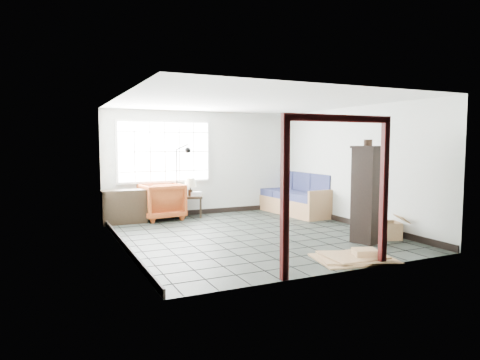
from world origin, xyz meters
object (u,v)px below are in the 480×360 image
futon_sofa (296,199)px  side_table (193,199)px  armchair (161,199)px  tall_shelf (366,194)px

futon_sofa → side_table: (-2.62, 0.57, 0.06)m
side_table → armchair: bearing=180.0°
futon_sofa → armchair: bearing=165.9°
side_table → tall_shelf: bearing=-63.3°
futon_sofa → armchair: futon_sofa is taller
futon_sofa → tall_shelf: tall_shelf is taller
armchair → tall_shelf: tall_shelf is taller
futon_sofa → armchair: (-3.40, 0.57, 0.10)m
armchair → side_table: (0.78, -0.00, -0.04)m
armchair → side_table: size_ratio=1.55×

